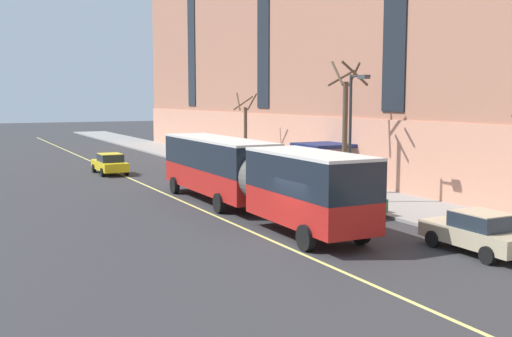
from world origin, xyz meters
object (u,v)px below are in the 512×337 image
object	(u,v)px
street_tree_far_uptown	(345,126)
street_lamp	(353,125)
parked_car_champagne_4	(478,232)
taxi_cab	(110,164)
parked_car_silver_2	(268,179)
parked_car_green_3	(344,198)
street_tree_far_downtown	(245,132)
city_bus	(247,172)

from	to	relation	value
street_tree_far_uptown	street_lamp	xyz separation A→B (m)	(-1.62, -2.94, 0.22)
parked_car_champagne_4	street_tree_far_uptown	world-z (taller)	street_tree_far_uptown
taxi_cab	street_tree_far_uptown	bearing A→B (deg)	-58.66
taxi_cab	parked_car_champagne_4	bearing A→B (deg)	-77.61
parked_car_silver_2	street_tree_far_uptown	world-z (taller)	street_tree_far_uptown
parked_car_silver_2	parked_car_green_3	world-z (taller)	same
street_tree_far_uptown	parked_car_champagne_4	bearing A→B (deg)	-104.55
parked_car_silver_2	parked_car_green_3	xyz separation A→B (m)	(0.01, -7.95, -0.00)
taxi_cab	street_tree_far_downtown	xyz separation A→B (m)	(9.91, -3.00, 2.29)
taxi_cab	parked_car_silver_2	bearing A→B (deg)	-62.80
street_tree_far_downtown	parked_car_green_3	bearing A→B (deg)	-100.40
parked_car_silver_2	parked_car_green_3	size ratio (longest dim) A/B	0.97
taxi_cab	street_tree_far_uptown	size ratio (longest dim) A/B	0.59
parked_car_green_3	city_bus	bearing A→B (deg)	153.13
city_bus	parked_car_green_3	world-z (taller)	city_bus
parked_car_champagne_4	street_tree_far_uptown	distance (m)	14.03
parked_car_silver_2	street_tree_far_downtown	xyz separation A→B (m)	(3.28, 9.89, 2.29)
parked_car_silver_2	street_lamp	world-z (taller)	street_lamp
street_tree_far_downtown	street_lamp	world-z (taller)	street_lamp
street_tree_far_downtown	parked_car_champagne_4	bearing A→B (deg)	-97.39
parked_car_champagne_4	taxi_cab	world-z (taller)	same
parked_car_green_3	street_tree_far_uptown	distance (m)	6.52
taxi_cab	street_tree_far_downtown	size ratio (longest dim) A/B	0.76
city_bus	street_lamp	distance (m)	6.36
parked_car_green_3	taxi_cab	xyz separation A→B (m)	(-6.63, 20.84, 0.00)
parked_car_silver_2	street_tree_far_downtown	bearing A→B (deg)	71.66
city_bus	parked_car_champagne_4	world-z (taller)	city_bus
parked_car_green_3	street_tree_far_downtown	distance (m)	18.28
city_bus	street_lamp	size ratio (longest dim) A/B	2.73
parked_car_silver_2	parked_car_champagne_4	world-z (taller)	same
parked_car_champagne_4	street_tree_far_uptown	xyz separation A→B (m)	(3.43, 13.20, 3.29)
parked_car_green_3	taxi_cab	distance (m)	21.87
city_bus	parked_car_green_3	bearing A→B (deg)	-26.87
parked_car_silver_2	street_tree_far_uptown	distance (m)	5.73
parked_car_green_3	street_tree_far_uptown	xyz separation A→B (m)	(3.27, 4.59, 3.29)
taxi_cab	parked_car_green_3	bearing A→B (deg)	-72.35
parked_car_green_3	street_lamp	world-z (taller)	street_lamp
city_bus	street_tree_far_uptown	size ratio (longest dim) A/B	2.40
street_tree_far_downtown	street_tree_far_uptown	bearing A→B (deg)	-90.03
parked_car_champagne_4	street_lamp	world-z (taller)	street_lamp
street_lamp	city_bus	bearing A→B (deg)	174.93
parked_car_silver_2	taxi_cab	bearing A→B (deg)	117.20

